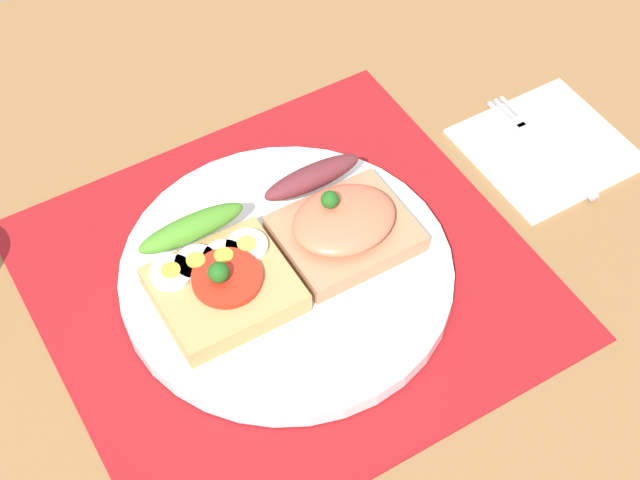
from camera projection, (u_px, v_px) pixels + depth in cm
name	position (u px, v px, depth cm)	size (l,w,h in cm)	color
ground_plane	(288.00, 293.00, 77.01)	(120.00, 90.00, 3.20)	brown
placemat	(287.00, 280.00, 75.64)	(36.85, 34.76, 0.30)	maroon
plate	(287.00, 273.00, 74.97)	(25.80, 25.80, 1.41)	white
sandwich_egg_tomato	(217.00, 275.00, 72.22)	(9.95, 10.37, 4.06)	tan
sandwich_salmon	(339.00, 219.00, 75.16)	(10.11, 9.92, 5.00)	#B37B56
napkin	(547.00, 146.00, 84.40)	(13.14, 12.55, 0.60)	white
fork	(539.00, 144.00, 83.96)	(1.62, 13.66, 0.32)	#B7B7BC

